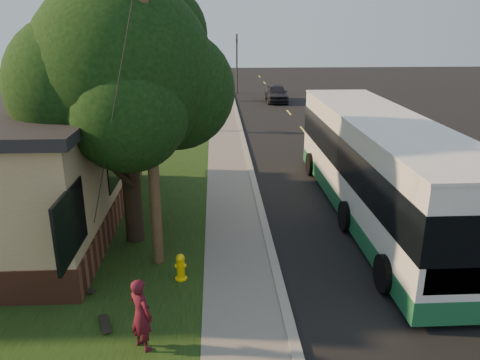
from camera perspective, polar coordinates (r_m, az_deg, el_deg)
name	(u,v)px	position (r m, az deg, el deg)	size (l,w,h in m)	color
ground	(277,278)	(13.02, 4.58, -11.87)	(120.00, 120.00, 0.00)	black
road	(333,167)	(22.80, 11.32, 1.57)	(8.00, 80.00, 0.01)	black
curb	(250,167)	(22.14, 1.25, 1.57)	(0.25, 80.00, 0.12)	gray
sidewalk	(229,168)	(22.10, -1.34, 1.48)	(2.00, 80.00, 0.08)	slate
grass_verge	(155,169)	(22.28, -10.38, 1.30)	(5.00, 80.00, 0.07)	black
fire_hydrant	(181,267)	(12.74, -7.24, -10.47)	(0.32, 0.32, 0.74)	yellow
utility_pole	(149,103)	(12.36, -11.05, 9.16)	(2.86, 3.21, 9.07)	#473321
leafy_tree	(125,75)	(14.04, -13.87, 12.31)	(6.30, 6.00, 7.80)	black
bare_tree_near	(184,97)	(29.49, -6.81, 9.97)	(1.38, 1.21, 4.31)	black
bare_tree_far	(198,77)	(41.37, -5.09, 12.35)	(1.38, 1.21, 4.03)	black
traffic_signal	(237,60)	(45.26, -0.40, 14.46)	(0.18, 0.22, 5.50)	#2D2D30
transit_bus	(380,165)	(16.83, 16.70, 1.71)	(3.05, 13.24, 3.58)	silver
skateboarder	(141,314)	(10.26, -11.98, -15.71)	(0.60, 0.39, 1.64)	#490E1C
skateboard_main	(105,324)	(11.50, -16.15, -16.51)	(0.45, 0.78, 0.07)	black
skateboard_spare	(82,289)	(12.93, -18.72, -12.53)	(0.74, 0.44, 0.07)	black
dumpster	(8,203)	(17.91, -26.44, -2.55)	(1.58, 1.29, 1.33)	black
distant_car	(276,93)	(40.90, 4.45, 10.51)	(1.75, 4.36, 1.49)	black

